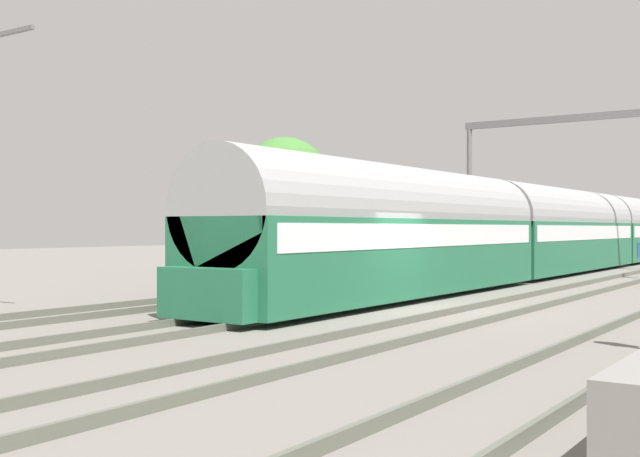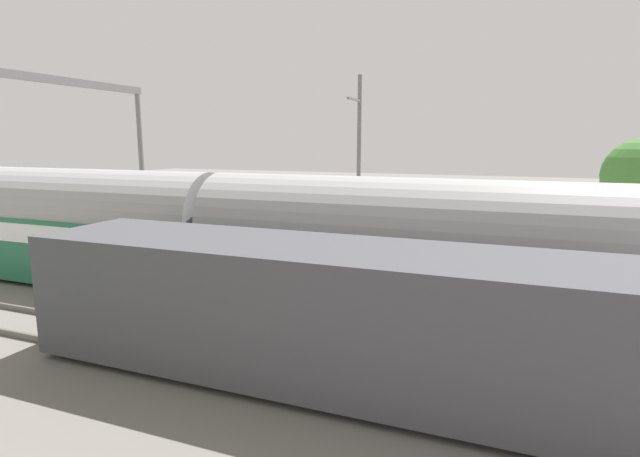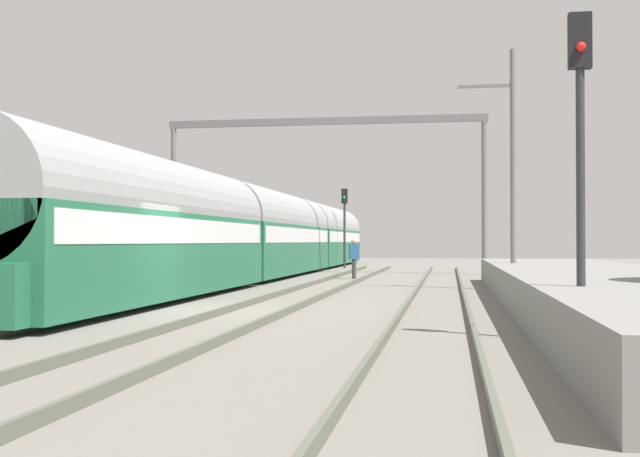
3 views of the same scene
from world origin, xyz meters
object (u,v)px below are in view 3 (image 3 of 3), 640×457
(railway_signal_far, at_px, (345,217))
(catenary_gantry, at_px, (324,157))
(passenger_train, at_px, (272,234))
(freight_car, at_px, (57,246))
(person_crossing, at_px, (354,255))
(railway_signal_near, at_px, (580,132))

(railway_signal_far, distance_m, catenary_gantry, 8.92)
(passenger_train, bearing_deg, railway_signal_far, 80.68)
(freight_car, height_order, person_crossing, freight_car)
(freight_car, xyz_separation_m, catenary_gantry, (5.93, 16.53, 4.42))
(passenger_train, height_order, railway_signal_far, railway_signal_far)
(person_crossing, xyz_separation_m, railway_signal_far, (-2.21, 13.93, 2.07))
(freight_car, distance_m, person_crossing, 13.71)
(railway_signal_far, bearing_deg, passenger_train, -99.32)
(freight_car, relative_size, railway_signal_far, 2.70)
(person_crossing, relative_size, catenary_gantry, 0.11)
(person_crossing, height_order, railway_signal_near, railway_signal_near)
(person_crossing, xyz_separation_m, catenary_gantry, (-2.15, 5.46, 4.86))
(freight_car, bearing_deg, catenary_gantry, 70.28)
(freight_car, xyz_separation_m, person_crossing, (8.08, 11.07, -0.44))
(passenger_train, bearing_deg, freight_car, -106.52)
(passenger_train, height_order, person_crossing, passenger_train)
(railway_signal_near, bearing_deg, person_crossing, 106.12)
(person_crossing, bearing_deg, catenary_gantry, 91.61)
(passenger_train, distance_m, freight_car, 13.90)
(railway_signal_near, bearing_deg, railway_signal_far, 103.36)
(passenger_train, bearing_deg, person_crossing, -28.62)
(person_crossing, bearing_deg, railway_signal_far, 79.12)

